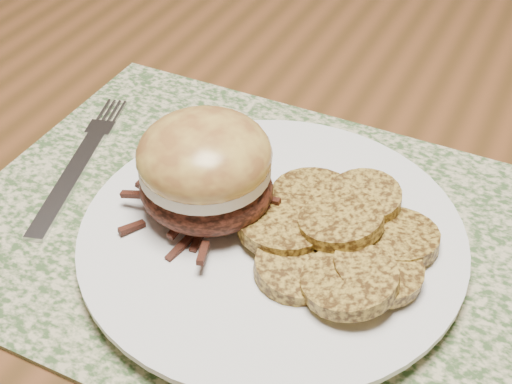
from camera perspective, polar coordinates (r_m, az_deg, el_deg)
dining_table at (r=0.85m, az=-7.10°, el=8.44°), size 1.50×0.90×0.75m
placemat at (r=0.53m, az=0.53°, el=-3.49°), size 0.45×0.33×0.00m
dinner_plate at (r=0.51m, az=1.29°, el=-3.76°), size 0.26×0.26×0.02m
pork_sandwich at (r=0.50m, az=-4.09°, el=1.87°), size 0.12×0.12×0.07m
roasted_potatoes at (r=0.49m, az=6.62°, el=-3.37°), size 0.16×0.15×0.04m
fork at (r=0.61m, az=-13.85°, el=2.39°), size 0.07×0.18×0.00m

